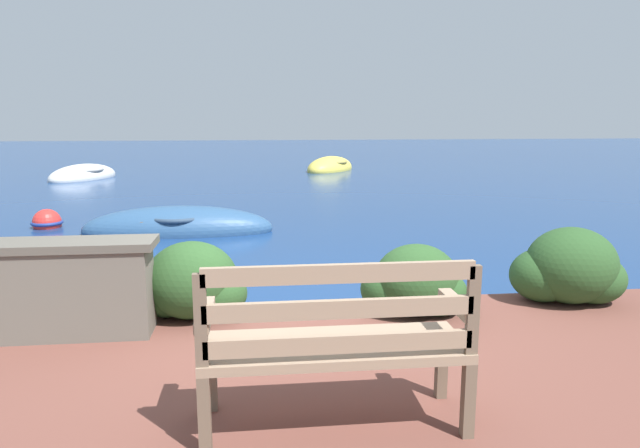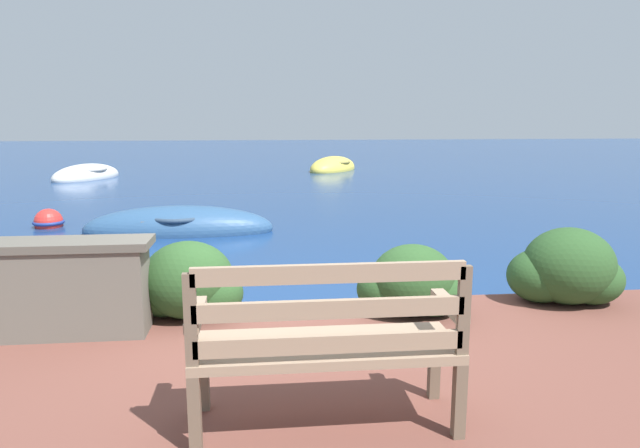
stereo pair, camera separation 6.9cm
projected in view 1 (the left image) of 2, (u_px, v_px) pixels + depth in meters
name	position (u px, v px, depth m)	size (l,w,h in m)	color
ground_plane	(287.00, 325.00, 5.06)	(80.00, 80.00, 0.00)	navy
park_bench	(336.00, 340.00, 2.90)	(1.38, 0.48, 0.93)	brown
stone_wall	(3.00, 290.00, 4.13)	(2.20, 0.39, 0.72)	#666056
hedge_clump_left	(190.00, 285.00, 4.58)	(0.92, 0.66, 0.62)	#284C23
hedge_clump_centre	(414.00, 284.00, 4.66)	(0.86, 0.62, 0.59)	#284C23
hedge_clump_right	(569.00, 270.00, 4.95)	(0.98, 0.71, 0.67)	#284C23
rowboat_nearest	(178.00, 229.00, 9.05)	(2.99, 0.96, 0.75)	#2D517A
rowboat_mid	(83.00, 177.00, 16.87)	(2.14, 2.72, 0.76)	silver
rowboat_far	(330.00, 168.00, 19.45)	(2.35, 2.69, 0.84)	#DBC64C
mooring_buoy	(47.00, 223.00, 9.49)	(0.50, 0.50, 0.46)	red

